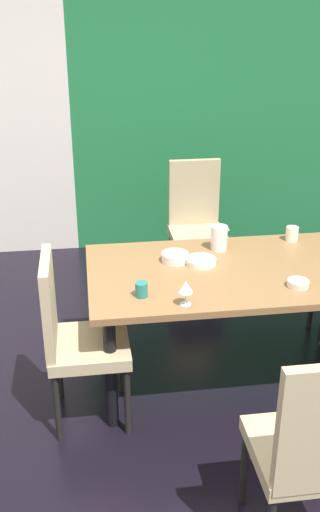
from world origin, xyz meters
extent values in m
cube|color=black|center=(0.00, 0.00, -0.01)|extent=(5.64, 5.48, 0.02)
cube|color=#1E6E3A|center=(1.31, 2.69, 1.34)|extent=(3.02, 0.10, 2.67)
cube|color=olive|center=(0.78, 0.45, 0.73)|extent=(1.79, 0.97, 0.04)
cylinder|color=black|center=(-0.02, 0.83, 0.36)|extent=(0.07, 0.07, 0.71)
cylinder|color=black|center=(-0.02, 0.06, 0.36)|extent=(0.07, 0.07, 0.71)
cube|color=tan|center=(-0.13, 0.16, 0.47)|extent=(0.44, 0.44, 0.07)
cube|color=tan|center=(-0.33, 0.16, 0.74)|extent=(0.05, 0.42, 0.55)
cylinder|color=black|center=(0.06, 0.35, 0.22)|extent=(0.04, 0.04, 0.43)
cylinder|color=black|center=(0.06, -0.03, 0.22)|extent=(0.04, 0.04, 0.43)
cylinder|color=black|center=(-0.32, 0.35, 0.22)|extent=(0.04, 0.04, 0.43)
cylinder|color=black|center=(-0.32, -0.03, 0.22)|extent=(0.04, 0.04, 0.43)
cube|color=tan|center=(0.75, -0.77, 0.47)|extent=(0.44, 0.44, 0.07)
cylinder|color=black|center=(0.56, -0.58, 0.22)|extent=(0.04, 0.04, 0.43)
cube|color=tan|center=(0.79, 1.66, 0.47)|extent=(0.44, 0.44, 0.07)
cube|color=tan|center=(0.79, 1.86, 0.76)|extent=(0.42, 0.05, 0.58)
cylinder|color=black|center=(0.98, 1.47, 0.22)|extent=(0.04, 0.04, 0.43)
cylinder|color=black|center=(0.60, 1.47, 0.22)|extent=(0.04, 0.04, 0.43)
cylinder|color=black|center=(0.98, 1.85, 0.22)|extent=(0.04, 0.04, 0.43)
cylinder|color=black|center=(0.60, 1.85, 0.22)|extent=(0.04, 0.04, 0.43)
cylinder|color=black|center=(1.49, 0.92, 0.22)|extent=(0.04, 0.04, 0.43)
cylinder|color=silver|center=(0.39, 0.06, 0.75)|extent=(0.06, 0.06, 0.00)
cylinder|color=silver|center=(0.39, 0.06, 0.79)|extent=(0.01, 0.01, 0.07)
cone|color=silver|center=(0.39, 0.06, 0.86)|extent=(0.08, 0.08, 0.06)
cylinder|color=silver|center=(0.42, 0.60, 0.78)|extent=(0.17, 0.17, 0.05)
cylinder|color=white|center=(0.57, 0.54, 0.77)|extent=(0.18, 0.18, 0.04)
cylinder|color=beige|center=(1.05, 0.17, 0.77)|extent=(0.12, 0.12, 0.04)
cylinder|color=#24756C|center=(0.17, 0.18, 0.79)|extent=(0.07, 0.07, 0.08)
cylinder|color=white|center=(1.25, 0.82, 0.80)|extent=(0.08, 0.08, 0.10)
cylinder|color=white|center=(0.73, 0.75, 0.83)|extent=(0.11, 0.11, 0.16)
cone|color=white|center=(0.78, 0.75, 0.90)|extent=(0.04, 0.04, 0.03)
camera|label=1|loc=(-0.11, -2.54, 2.23)|focal=40.00mm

